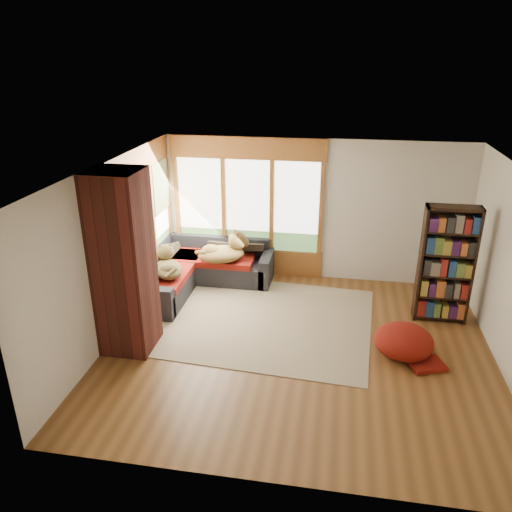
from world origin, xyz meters
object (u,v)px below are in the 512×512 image
(pouf, at_px, (404,340))
(dog_tan, at_px, (225,246))
(sectional_sofa, at_px, (199,271))
(bookshelf, at_px, (446,265))
(dog_brindle, at_px, (167,261))
(brick_chimney, at_px, (123,264))
(area_rug, at_px, (253,318))

(pouf, xyz_separation_m, dog_tan, (-2.97, 1.75, 0.54))
(sectional_sofa, relative_size, dog_tan, 2.24)
(bookshelf, relative_size, dog_tan, 1.92)
(pouf, height_order, dog_brindle, dog_brindle)
(sectional_sofa, distance_m, dog_brindle, 0.83)
(brick_chimney, distance_m, dog_tan, 2.40)
(bookshelf, bearing_deg, dog_tan, 170.54)
(brick_chimney, distance_m, pouf, 4.04)
(pouf, bearing_deg, area_rug, 164.09)
(brick_chimney, distance_m, area_rug, 2.32)
(sectional_sofa, bearing_deg, area_rug, -45.21)
(bookshelf, distance_m, pouf, 1.50)
(dog_brindle, bearing_deg, dog_tan, -74.96)
(area_rug, distance_m, pouf, 2.36)
(sectional_sofa, relative_size, dog_brindle, 2.60)
(area_rug, relative_size, dog_tan, 3.77)
(area_rug, distance_m, bookshelf, 3.11)
(brick_chimney, xyz_separation_m, area_rug, (1.62, 1.05, -1.29))
(area_rug, height_order, pouf, pouf)
(dog_tan, bearing_deg, pouf, -53.24)
(dog_brindle, bearing_deg, pouf, -131.14)
(bookshelf, bearing_deg, pouf, -120.06)
(brick_chimney, bearing_deg, area_rug, 33.03)
(brick_chimney, height_order, bookshelf, brick_chimney)
(area_rug, height_order, bookshelf, bookshelf)
(bookshelf, height_order, dog_tan, bookshelf)
(sectional_sofa, distance_m, bookshelf, 4.17)
(bookshelf, xyz_separation_m, pouf, (-0.66, -1.14, -0.71))
(sectional_sofa, relative_size, bookshelf, 1.17)
(area_rug, distance_m, dog_brindle, 1.74)
(bookshelf, xyz_separation_m, dog_brindle, (-4.45, -0.11, -0.20))
(dog_tan, bearing_deg, area_rug, -80.10)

